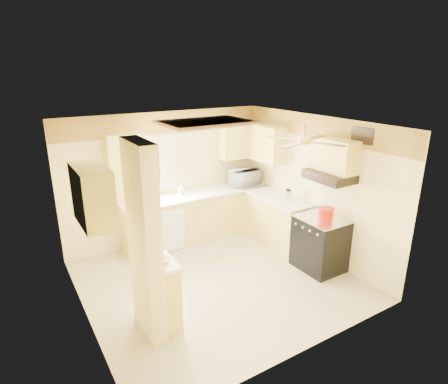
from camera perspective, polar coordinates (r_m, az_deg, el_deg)
floor at (r=6.19m, az=-0.95°, el=-13.31°), size 4.00×4.00×0.00m
ceiling at (r=5.32m, az=-1.09°, el=10.24°), size 4.00×4.00×0.00m
wall_back at (r=7.25m, az=-8.71°, el=2.16°), size 4.00×0.00×4.00m
wall_front at (r=4.26m, az=12.36°, el=-10.19°), size 4.00×0.00×4.00m
wall_left at (r=5.00m, az=-21.26°, el=-6.58°), size 0.00×3.80×3.80m
wall_right at (r=6.81m, az=13.61°, el=0.78°), size 0.00×3.80×3.80m
wallpaper_border at (r=7.01m, az=-9.06°, el=10.38°), size 4.00×0.02×0.40m
partition_column at (r=4.65m, az=-12.02°, el=-7.58°), size 0.20×0.70×2.50m
partition_ledge at (r=5.11m, az=-9.01°, el=-15.14°), size 0.25×0.55×0.90m
ledge_top at (r=4.87m, az=-9.29°, el=-10.53°), size 0.28×0.58×0.04m
lower_cabinets_back at (r=7.45m, az=-3.96°, el=-3.71°), size 3.00×0.60×0.90m
lower_cabinets_right at (r=7.31m, az=8.15°, el=-4.34°), size 0.60×1.40×0.90m
countertop_back at (r=7.28m, az=-4.00°, el=-0.31°), size 3.04×0.64×0.04m
countertop_right at (r=7.13m, az=8.26°, el=-0.88°), size 0.64×1.44×0.04m
dishwasher_panel at (r=6.91m, az=-8.27°, el=-5.91°), size 0.58×0.02×0.80m
window at (r=7.07m, az=-10.64°, el=4.16°), size 0.92×0.02×1.02m
upper_cab_back_left at (r=6.67m, az=-15.10°, el=5.63°), size 0.60×0.35×0.70m
upper_cab_back_right at (r=7.68m, az=2.37°, el=7.88°), size 0.90×0.35×0.70m
upper_cab_right at (r=7.46m, az=6.19°, el=7.48°), size 0.35×1.00×0.70m
upper_cab_left_wall at (r=4.59m, az=-19.38°, el=-0.53°), size 0.35×0.75×0.70m
upper_cab_over_stove at (r=6.15m, az=16.54°, el=5.40°), size 0.35×0.76×0.52m
stove at (r=6.53m, az=14.42°, el=-7.57°), size 0.68×0.77×0.92m
range_hood at (r=6.17m, az=15.73°, el=2.34°), size 0.50×0.76×0.14m
poster_menu at (r=4.46m, az=-11.18°, el=-0.33°), size 0.02×0.42×0.57m
poster_nashville at (r=4.71m, az=-10.69°, el=-7.84°), size 0.02×0.42×0.57m
ceiling_light_panel at (r=5.80m, az=-2.78°, el=10.48°), size 1.35×0.95×0.06m
ceiling_fan at (r=5.40m, az=12.07°, el=7.66°), size 1.15×1.15×0.26m
vent_grate at (r=5.98m, az=20.34°, el=8.10°), size 0.02×0.40×0.25m
microwave at (r=7.74m, az=3.06°, el=2.26°), size 0.60×0.42×0.33m
bowl at (r=4.82m, az=-9.60°, el=-10.24°), size 0.25×0.25×0.06m
dutch_oven at (r=6.32m, az=15.26°, el=-3.12°), size 0.26×0.26×0.17m
kettle at (r=6.97m, az=9.76°, el=-0.42°), size 0.13×0.13×0.21m
dish_rack at (r=6.84m, az=-12.89°, el=-1.12°), size 0.40×0.30×0.23m
utensil_crock at (r=7.21m, az=-6.57°, el=0.17°), size 0.11×0.11×0.21m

